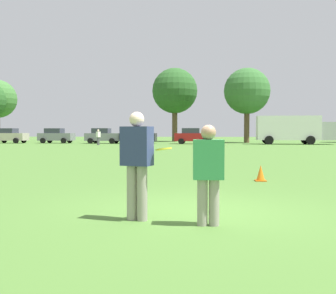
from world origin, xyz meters
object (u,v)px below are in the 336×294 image
object	(u,v)px
traffic_cone	(261,173)
parked_car_near_right	(193,136)
player_thrower	(137,159)
parked_car_mid_right	(138,136)
box_truck	(293,129)
bystander_sideline_watcher	(98,136)
parked_car_near_left	(9,136)
parked_car_mid_left	(56,136)
player_defender	(208,169)
frisbee	(164,149)
parked_car_center	(103,136)

from	to	relation	value
traffic_cone	parked_car_near_right	world-z (taller)	parked_car_near_right
player_thrower	parked_car_mid_right	xyz separation A→B (m)	(-6.44, 39.90, -0.09)
parked_car_near_right	box_truck	bearing A→B (deg)	-1.38
traffic_cone	parked_car_mid_right	size ratio (longest dim) A/B	0.11
parked_car_near_right	bystander_sideline_watcher	bearing A→B (deg)	-153.57
traffic_cone	parked_car_near_left	xyz separation A→B (m)	(-25.33, 35.37, 0.69)
parked_car_mid_left	parked_car_mid_right	xyz separation A→B (m)	(10.36, -1.35, 0.00)
player_defender	parked_car_mid_left	xyz separation A→B (m)	(-17.97, 41.53, 0.04)
player_defender	traffic_cone	bearing A→B (deg)	74.11
parked_car_mid_left	parked_car_near_right	xyz separation A→B (m)	(16.78, -1.38, 0.00)
player_defender	parked_car_mid_right	bearing A→B (deg)	100.72
frisbee	parked_car_mid_right	xyz separation A→B (m)	(-6.88, 39.89, -0.26)
player_thrower	box_truck	world-z (taller)	box_truck
frisbee	parked_car_center	bearing A→B (deg)	105.44
parked_car_near_left	bystander_sideline_watcher	xyz separation A→B (m)	(12.67, -5.84, 0.01)
player_thrower	frisbee	distance (m)	0.48
parked_car_mid_left	player_defender	bearing A→B (deg)	-66.60
parked_car_near_left	box_truck	xyz separation A→B (m)	(33.86, -1.22, 0.83)
traffic_cone	bystander_sideline_watcher	distance (m)	32.14
traffic_cone	parked_car_center	bearing A→B (deg)	111.12
player_defender	parked_car_mid_right	distance (m)	40.89
frisbee	parked_car_mid_left	bearing A→B (deg)	112.69
parked_car_near_left	parked_car_center	world-z (taller)	same
player_thrower	parked_car_near_left	world-z (taller)	parked_car_near_left
player_defender	parked_car_center	bearing A→B (deg)	106.28
parked_car_center	parked_car_near_left	bearing A→B (deg)	178.52
frisbee	bystander_sideline_watcher	world-z (taller)	bystander_sideline_watcher
frisbee	parked_car_center	size ratio (longest dim) A/B	0.06
parked_car_mid_left	parked_car_center	size ratio (longest dim) A/B	1.00
frisbee	box_truck	size ratio (longest dim) A/B	0.03
parked_car_near_left	box_truck	bearing A→B (deg)	-2.06
parked_car_mid_left	parked_car_mid_right	world-z (taller)	same
parked_car_mid_right	parked_car_mid_left	bearing A→B (deg)	172.56
parked_car_mid_right	parked_car_center	bearing A→B (deg)	171.90
parked_car_mid_right	bystander_sideline_watcher	xyz separation A→B (m)	(-3.42, -4.92, 0.01)
parked_car_mid_right	bystander_sideline_watcher	bearing A→B (deg)	-124.80
parked_car_mid_right	bystander_sideline_watcher	world-z (taller)	parked_car_mid_right
player_defender	parked_car_near_right	distance (m)	40.17
parked_car_mid_left	parked_car_near_right	distance (m)	16.84
parked_car_center	box_truck	size ratio (longest dim) A/B	0.50
player_thrower	parked_car_near_right	size ratio (longest dim) A/B	0.42
bystander_sideline_watcher	parked_car_center	bearing A→B (deg)	99.06
parked_car_near_right	box_truck	world-z (taller)	box_truck
frisbee	bystander_sideline_watcher	size ratio (longest dim) A/B	0.17
parked_car_near_left	box_truck	size ratio (longest dim) A/B	0.50
player_thrower	parked_car_mid_left	distance (m)	44.54
player_defender	parked_car_mid_right	world-z (taller)	parked_car_mid_right
player_defender	parked_car_near_right	bearing A→B (deg)	91.69
parked_car_mid_left	box_truck	size ratio (longest dim) A/B	0.50
frisbee	parked_car_near_right	xyz separation A→B (m)	(-0.46, 39.86, -0.26)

